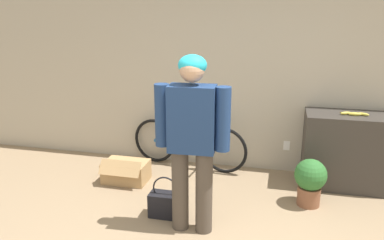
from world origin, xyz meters
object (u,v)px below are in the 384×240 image
Objects in this scene: person at (192,133)px; handbag at (165,204)px; bicycle at (188,143)px; potted_plant at (310,180)px; banana at (354,114)px; cardboard_box at (126,171)px.

person is 0.91m from handbag.
potted_plant is (1.52, -0.70, -0.04)m from bicycle.
person is at bearing -146.06° from potted_plant.
person is at bearing -140.39° from banana.
banana is (1.98, -0.15, 0.57)m from bicycle.
person is 3.83× the size of handbag.
banana is at bearing 36.55° from person.
banana is 2.34m from handbag.
person reaches higher than banana.
person is 1.04× the size of bicycle.
banana is at bearing 9.94° from cardboard_box.
banana reaches higher than bicycle.
bicycle is 3.01× the size of cardboard_box.
bicycle is 0.90m from cardboard_box.
bicycle is 1.67m from potted_plant.
bicycle is (-0.40, 1.45, -0.64)m from person.
person reaches higher than handbag.
handbag is (-1.89, -1.14, -0.77)m from banana.
handbag is 0.82× the size of cardboard_box.
handbag is at bearing -157.75° from potted_plant.
potted_plant is at bearing 30.89° from person.
person reaches higher than potted_plant.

